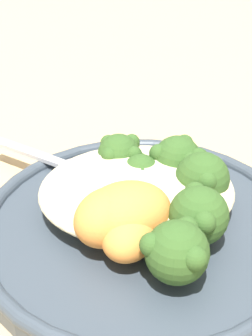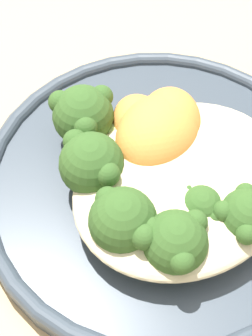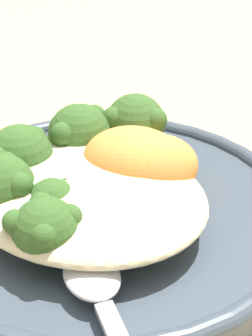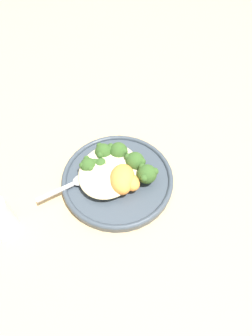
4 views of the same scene
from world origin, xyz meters
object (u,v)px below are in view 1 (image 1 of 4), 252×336
object	(u,v)px
broccoli_stalk_4	(135,179)
sweet_potato_chunk_2	(125,213)
broccoli_stalk_2	(191,181)
sweet_potato_chunk_1	(108,217)
broccoli_stalk_5	(118,164)
plate	(141,230)
spoon	(69,165)
broccoli_stalk_0	(165,245)
broccoli_stalk_3	(168,166)
quinoa_mound	(137,194)
broccoli_stalk_1	(181,214)
sweet_potato_chunk_0	(123,236)

from	to	relation	value
broccoli_stalk_4	sweet_potato_chunk_2	bearing A→B (deg)	-151.10
broccoli_stalk_2	sweet_potato_chunk_1	bearing A→B (deg)	-158.94
broccoli_stalk_5	broccoli_stalk_2	bearing A→B (deg)	-106.46
plate	broccoli_stalk_2	world-z (taller)	broccoli_stalk_2
broccoli_stalk_4	spoon	bearing A→B (deg)	95.22
plate	spoon	size ratio (longest dim) A/B	2.30
broccoli_stalk_0	broccoli_stalk_2	size ratio (longest dim) A/B	0.85
plate	broccoli_stalk_3	distance (m)	0.06
sweet_potato_chunk_2	quinoa_mound	bearing A→B (deg)	70.68
broccoli_stalk_4	broccoli_stalk_3	bearing A→B (deg)	-30.52
broccoli_stalk_1	sweet_potato_chunk_1	size ratio (longest dim) A/B	2.16
plate	sweet_potato_chunk_2	xyz separation A→B (m)	(-0.01, -0.02, 0.03)
broccoli_stalk_2	broccoli_stalk_4	size ratio (longest dim) A/B	1.81
sweet_potato_chunk_2	broccoli_stalk_0	bearing A→B (deg)	-54.86
quinoa_mound	sweet_potato_chunk_0	size ratio (longest dim) A/B	3.31
spoon	broccoli_stalk_2	bearing A→B (deg)	-173.84
sweet_potato_chunk_0	spoon	size ratio (longest dim) A/B	0.42
quinoa_mound	spoon	size ratio (longest dim) A/B	1.39
quinoa_mound	sweet_potato_chunk_0	world-z (taller)	sweet_potato_chunk_0
quinoa_mound	broccoli_stalk_4	size ratio (longest dim) A/B	2.18
sweet_potato_chunk_1	sweet_potato_chunk_2	xyz separation A→B (m)	(0.01, 0.00, 0.00)
broccoli_stalk_1	sweet_potato_chunk_1	xyz separation A→B (m)	(-0.05, -0.00, 0.00)
plate	broccoli_stalk_0	world-z (taller)	broccoli_stalk_0
broccoli_stalk_5	broccoli_stalk_3	bearing A→B (deg)	-87.91
quinoa_mound	spoon	bearing A→B (deg)	131.85
sweet_potato_chunk_1	spoon	size ratio (longest dim) A/B	0.49
broccoli_stalk_4	broccoli_stalk_5	xyz separation A→B (m)	(-0.01, 0.02, 0.00)
plate	sweet_potato_chunk_1	size ratio (longest dim) A/B	4.65
broccoli_stalk_0	broccoli_stalk_1	xyz separation A→B (m)	(0.02, 0.03, -0.00)
broccoli_stalk_0	broccoli_stalk_3	world-z (taller)	broccoli_stalk_0
sweet_potato_chunk_2	broccoli_stalk_3	bearing A→B (deg)	57.76
quinoa_mound	sweet_potato_chunk_2	size ratio (longest dim) A/B	2.30
sweet_potato_chunk_0	broccoli_stalk_3	bearing A→B (deg)	62.27
plate	broccoli_stalk_5	world-z (taller)	broccoli_stalk_5
plate	broccoli_stalk_1	xyz separation A→B (m)	(0.03, -0.02, 0.03)
broccoli_stalk_3	broccoli_stalk_4	world-z (taller)	broccoli_stalk_3
plate	spoon	distance (m)	0.09
quinoa_mound	broccoli_stalk_4	xyz separation A→B (m)	(0.00, 0.02, 0.00)
plate	broccoli_stalk_4	bearing A→B (deg)	91.86
sweet_potato_chunk_0	sweet_potato_chunk_1	world-z (taller)	sweet_potato_chunk_1
broccoli_stalk_5	spoon	bearing A→B (deg)	77.45
sweet_potato_chunk_0	sweet_potato_chunk_1	bearing A→B (deg)	120.04
sweet_potato_chunk_2	spoon	world-z (taller)	sweet_potato_chunk_2
broccoli_stalk_2	broccoli_stalk_1	bearing A→B (deg)	-120.00
broccoli_stalk_0	broccoli_stalk_1	distance (m)	0.04
broccoli_stalk_2	sweet_potato_chunk_0	world-z (taller)	broccoli_stalk_2
plate	broccoli_stalk_4	world-z (taller)	broccoli_stalk_4
broccoli_stalk_3	sweet_potato_chunk_0	size ratio (longest dim) A/B	2.17
broccoli_stalk_3	sweet_potato_chunk_1	size ratio (longest dim) A/B	1.84
broccoli_stalk_0	quinoa_mound	bearing A→B (deg)	158.88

